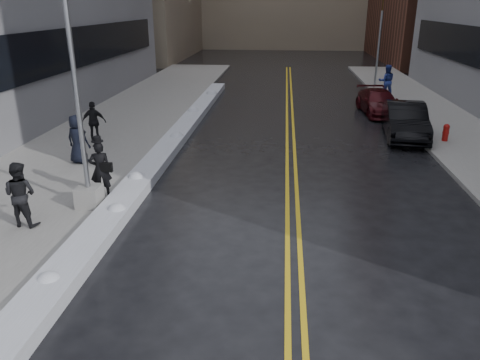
% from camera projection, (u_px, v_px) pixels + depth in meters
% --- Properties ---
extents(ground, '(160.00, 160.00, 0.00)m').
position_uv_depth(ground, '(190.00, 250.00, 11.34)').
color(ground, black).
rests_on(ground, ground).
extents(sidewalk_west, '(5.50, 50.00, 0.15)m').
position_uv_depth(sidewalk_west, '(107.00, 134.00, 21.12)').
color(sidewalk_west, gray).
rests_on(sidewalk_west, ground).
extents(sidewalk_east, '(4.00, 50.00, 0.15)m').
position_uv_depth(sidewalk_east, '(469.00, 143.00, 19.76)').
color(sidewalk_east, gray).
rests_on(sidewalk_east, ground).
extents(lane_line_left, '(0.12, 50.00, 0.01)m').
position_uv_depth(lane_line_left, '(287.00, 140.00, 20.45)').
color(lane_line_left, gold).
rests_on(lane_line_left, ground).
extents(lane_line_right, '(0.12, 50.00, 0.01)m').
position_uv_depth(lane_line_right, '(294.00, 140.00, 20.42)').
color(lane_line_right, gold).
rests_on(lane_line_right, ground).
extents(snow_ridge, '(0.90, 30.00, 0.34)m').
position_uv_depth(snow_ridge, '(168.00, 147.00, 18.94)').
color(snow_ridge, silver).
rests_on(snow_ridge, ground).
extents(lamppost, '(0.65, 0.65, 7.62)m').
position_uv_depth(lamppost, '(80.00, 125.00, 12.59)').
color(lamppost, gray).
rests_on(lamppost, sidewalk_west).
extents(fire_hydrant, '(0.26, 0.26, 0.73)m').
position_uv_depth(fire_hydrant, '(446.00, 132.00, 19.68)').
color(fire_hydrant, maroon).
rests_on(fire_hydrant, sidewalk_east).
extents(traffic_signal, '(0.16, 0.20, 6.00)m').
position_uv_depth(traffic_signal, '(379.00, 38.00, 31.75)').
color(traffic_signal, gray).
rests_on(traffic_signal, sidewalk_east).
extents(pedestrian_fedora, '(0.72, 0.57, 1.71)m').
position_uv_depth(pedestrian_fedora, '(100.00, 170.00, 13.82)').
color(pedestrian_fedora, black).
rests_on(pedestrian_fedora, sidewalk_west).
extents(pedestrian_b, '(0.92, 0.76, 1.73)m').
position_uv_depth(pedestrian_b, '(20.00, 194.00, 12.01)').
color(pedestrian_b, black).
rests_on(pedestrian_b, sidewalk_west).
extents(pedestrian_c, '(0.99, 0.77, 1.78)m').
position_uv_depth(pedestrian_c, '(78.00, 139.00, 16.78)').
color(pedestrian_c, black).
rests_on(pedestrian_c, sidewalk_west).
extents(pedestrian_d, '(1.03, 0.53, 1.68)m').
position_uv_depth(pedestrian_d, '(94.00, 122.00, 19.46)').
color(pedestrian_d, black).
rests_on(pedestrian_d, sidewalk_west).
extents(pedestrian_east, '(0.98, 0.77, 1.98)m').
position_uv_depth(pedestrian_east, '(386.00, 81.00, 28.61)').
color(pedestrian_east, navy).
rests_on(pedestrian_east, sidewalk_east).
extents(car_black, '(2.09, 4.80, 1.54)m').
position_uv_depth(car_black, '(405.00, 121.00, 20.56)').
color(car_black, black).
rests_on(car_black, ground).
extents(car_maroon, '(2.11, 4.49, 1.27)m').
position_uv_depth(car_maroon, '(379.00, 102.00, 25.11)').
color(car_maroon, '#36080D').
rests_on(car_maroon, ground).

